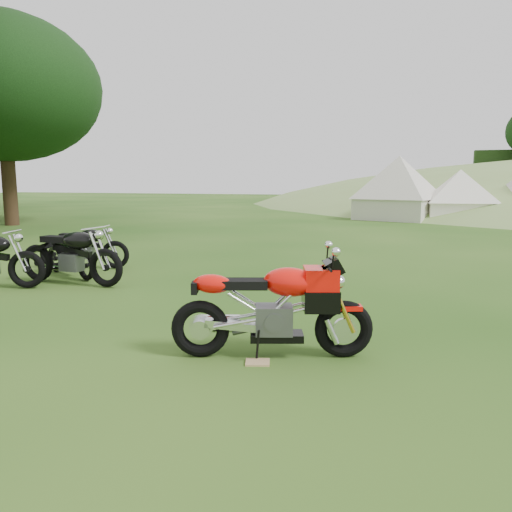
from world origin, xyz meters
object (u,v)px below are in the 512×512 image
(sport_motorcycle, at_px, (272,301))
(plywood_board, at_px, (258,362))
(vintage_moto_b, at_px, (70,253))
(vintage_moto_c, at_px, (70,253))
(tent_mid, at_px, (459,194))
(tent_left, at_px, (398,189))
(vintage_moto_d, at_px, (84,246))

(sport_motorcycle, distance_m, plywood_board, 0.64)
(sport_motorcycle, xyz_separation_m, vintage_moto_b, (-4.48, 2.42, -0.05))
(vintage_moto_b, bearing_deg, vintage_moto_c, 132.02)
(sport_motorcycle, relative_size, vintage_moto_c, 1.16)
(plywood_board, relative_size, tent_mid, 0.09)
(plywood_board, relative_size, tent_left, 0.07)
(vintage_moto_b, relative_size, vintage_moto_c, 1.22)
(sport_motorcycle, height_order, plywood_board, sport_motorcycle)
(plywood_board, bearing_deg, sport_motorcycle, 71.50)
(plywood_board, bearing_deg, tent_left, 89.05)
(vintage_moto_c, bearing_deg, tent_left, 97.61)
(plywood_board, bearing_deg, vintage_moto_d, 141.85)
(plywood_board, xyz_separation_m, tent_mid, (3.06, 20.30, 1.22))
(vintage_moto_b, distance_m, tent_mid, 19.17)
(sport_motorcycle, distance_m, tent_left, 20.05)
(sport_motorcycle, bearing_deg, tent_left, 70.89)
(vintage_moto_b, xyz_separation_m, vintage_moto_d, (-0.81, 1.43, -0.07))
(sport_motorcycle, bearing_deg, tent_mid, 63.18)
(vintage_moto_c, bearing_deg, vintage_moto_b, -25.48)
(plywood_board, relative_size, vintage_moto_c, 0.14)
(sport_motorcycle, relative_size, plywood_board, 8.19)
(vintage_moto_d, distance_m, tent_mid, 18.21)
(plywood_board, relative_size, vintage_moto_d, 0.13)
(vintage_moto_b, xyz_separation_m, vintage_moto_c, (-0.51, 0.61, -0.10))
(sport_motorcycle, bearing_deg, vintage_moto_c, 130.35)
(vintage_moto_d, xyz_separation_m, tent_left, (5.54, 16.18, 0.94))
(tent_mid, bearing_deg, sport_motorcycle, -104.71)
(vintage_moto_b, bearing_deg, sport_motorcycle, -26.10)
(plywood_board, bearing_deg, vintage_moto_b, 148.89)
(plywood_board, xyz_separation_m, vintage_moto_d, (-5.20, 4.09, 0.47))
(vintage_moto_b, distance_m, vintage_moto_c, 0.80)
(sport_motorcycle, bearing_deg, vintage_moto_b, 133.27)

